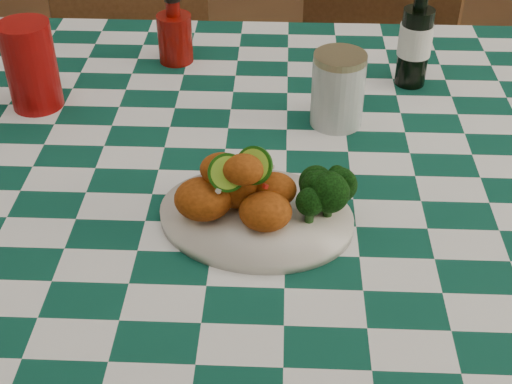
# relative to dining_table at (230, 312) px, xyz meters

# --- Properties ---
(dining_table) EXTENTS (1.66, 1.06, 0.79)m
(dining_table) POSITION_rel_dining_table_xyz_m (0.00, 0.00, 0.00)
(dining_table) COLOR #0B4031
(dining_table) RESTS_ON ground
(plate) EXTENTS (0.32, 0.27, 0.02)m
(plate) POSITION_rel_dining_table_xyz_m (0.06, -0.19, 0.40)
(plate) COLOR silver
(plate) RESTS_ON dining_table
(fried_chicken_pile) EXTENTS (0.16, 0.11, 0.10)m
(fried_chicken_pile) POSITION_rel_dining_table_xyz_m (0.04, -0.19, 0.46)
(fried_chicken_pile) COLOR #A3450F
(fried_chicken_pile) RESTS_ON plate
(broccoli_side) EXTENTS (0.09, 0.09, 0.07)m
(broccoli_side) POSITION_rel_dining_table_xyz_m (0.16, -0.18, 0.44)
(broccoli_side) COLOR black
(broccoli_side) RESTS_ON plate
(red_tumbler) EXTENTS (0.10, 0.10, 0.16)m
(red_tumbler) POSITION_rel_dining_table_xyz_m (-0.35, 0.13, 0.47)
(red_tumbler) COLOR #880807
(red_tumbler) RESTS_ON dining_table
(ketchup_bottle) EXTENTS (0.09, 0.09, 0.14)m
(ketchup_bottle) POSITION_rel_dining_table_xyz_m (-0.12, 0.32, 0.46)
(ketchup_bottle) COLOR #710A05
(ketchup_bottle) RESTS_ON dining_table
(mason_jar) EXTENTS (0.09, 0.09, 0.13)m
(mason_jar) POSITION_rel_dining_table_xyz_m (0.19, 0.09, 0.46)
(mason_jar) COLOR #B2BCBA
(mason_jar) RESTS_ON dining_table
(beer_bottle) EXTENTS (0.07, 0.07, 0.22)m
(beer_bottle) POSITION_rel_dining_table_xyz_m (0.34, 0.24, 0.50)
(beer_bottle) COLOR black
(beer_bottle) RESTS_ON dining_table
(wooden_chair_left) EXTENTS (0.57, 0.58, 0.94)m
(wooden_chair_left) POSITION_rel_dining_table_xyz_m (-0.25, 0.67, 0.08)
(wooden_chair_left) COLOR #472814
(wooden_chair_left) RESTS_ON ground
(wooden_chair_right) EXTENTS (0.61, 0.62, 0.99)m
(wooden_chair_right) POSITION_rel_dining_table_xyz_m (0.28, 0.76, 0.10)
(wooden_chair_right) COLOR #472814
(wooden_chair_right) RESTS_ON ground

